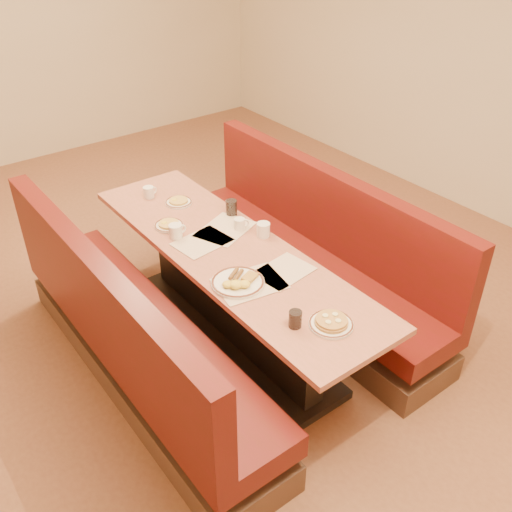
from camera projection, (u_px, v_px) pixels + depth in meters
ground at (232, 337)px, 4.10m from camera, size 8.00×8.00×0.00m
room_envelope at (223, 63)px, 3.03m from camera, size 6.04×8.04×2.82m
diner_table at (230, 295)px, 3.89m from camera, size 0.70×2.50×0.75m
booth_left at (134, 341)px, 3.53m from camera, size 0.55×2.50×1.05m
booth_right at (310, 261)px, 4.27m from camera, size 0.55×2.50×1.05m
placemat_near_left at (250, 283)px, 3.37m from camera, size 0.44×0.36×0.00m
placemat_near_right at (284, 271)px, 3.47m from camera, size 0.37×0.30×0.00m
placemat_far_left at (202, 242)px, 3.75m from camera, size 0.38×0.30×0.00m
placemat_far_right at (225, 229)px, 3.89m from camera, size 0.46×0.41×0.00m
pancake_plate at (331, 323)px, 3.04m from camera, size 0.24×0.24×0.05m
eggs_plate at (238, 282)px, 3.35m from camera, size 0.32×0.32×0.06m
extra_plate_mid at (178, 202)px, 4.20m from camera, size 0.20×0.20×0.04m
extra_plate_far at (169, 225)px, 3.92m from camera, size 0.20×0.20×0.04m
coffee_mug_a at (264, 229)px, 3.80m from camera, size 0.12×0.09×0.10m
coffee_mug_b at (176, 231)px, 3.78m from camera, size 0.13×0.09×0.09m
coffee_mug_c at (240, 224)px, 3.87m from camera, size 0.11×0.07×0.08m
coffee_mug_d at (149, 192)px, 4.26m from camera, size 0.11×0.08×0.09m
soda_tumbler_near at (295, 319)px, 3.02m from camera, size 0.07×0.07×0.10m
soda_tumbler_mid at (231, 208)px, 4.04m from camera, size 0.08×0.08×0.11m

